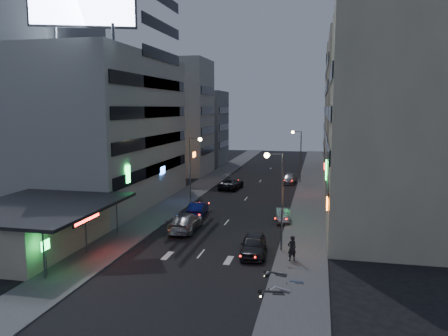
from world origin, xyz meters
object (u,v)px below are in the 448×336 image
(scooter_blue, at_px, (304,275))
(scooter_black_b, at_px, (288,266))
(road_car_blue, at_px, (198,209))
(parked_car_right_mid, at_px, (283,215))
(scooter_silver_a, at_px, (293,282))
(road_car_silver, at_px, (185,222))
(parked_car_right_far, at_px, (289,179))
(parked_car_left, at_px, (231,183))
(person, at_px, (292,248))
(parked_car_right_near, at_px, (254,245))
(scooter_silver_b, at_px, (283,266))
(scooter_black_a, at_px, (284,282))

(scooter_blue, xyz_separation_m, scooter_black_b, (-1.14, 1.05, 0.14))
(road_car_blue, distance_m, scooter_blue, 20.34)
(parked_car_right_mid, relative_size, scooter_silver_a, 2.05)
(parked_car_right_mid, bearing_deg, road_car_silver, -155.96)
(parked_car_right_mid, xyz_separation_m, road_car_blue, (-9.26, 0.44, 0.12))
(parked_car_right_far, xyz_separation_m, scooter_silver_a, (3.03, -40.86, 0.02))
(parked_car_right_far, bearing_deg, parked_car_left, -138.09)
(parked_car_left, height_order, person, person)
(scooter_silver_a, bearing_deg, road_car_blue, 56.42)
(parked_car_right_mid, height_order, person, person)
(parked_car_right_far, distance_m, person, 35.38)
(parked_car_right_far, height_order, scooter_blue, parked_car_right_far)
(scooter_black_b, bearing_deg, parked_car_right_mid, 20.67)
(parked_car_left, height_order, scooter_blue, parked_car_left)
(parked_car_right_near, relative_size, scooter_silver_b, 2.88)
(parked_car_right_far, xyz_separation_m, road_car_blue, (-8.33, -22.79, 0.08))
(parked_car_right_near, height_order, person, person)
(parked_car_left, bearing_deg, parked_car_right_far, -135.25)
(scooter_black_a, bearing_deg, scooter_black_b, -6.04)
(parked_car_left, bearing_deg, scooter_black_a, 112.93)
(scooter_black_a, xyz_separation_m, scooter_black_b, (0.03, 2.93, -0.00))
(parked_car_right_mid, relative_size, scooter_silver_b, 2.33)
(parked_car_right_far, distance_m, scooter_blue, 39.37)
(scooter_silver_b, bearing_deg, road_car_blue, 36.44)
(road_car_blue, xyz_separation_m, scooter_silver_b, (10.50, -15.05, -0.13))
(parked_car_right_far, bearing_deg, person, -82.41)
(road_car_blue, relative_size, person, 2.34)
(scooter_silver_b, bearing_deg, person, -8.50)
(road_car_blue, height_order, scooter_silver_b, road_car_blue)
(parked_car_right_far, relative_size, scooter_silver_b, 2.81)
(parked_car_left, xyz_separation_m, road_car_silver, (0.04, -22.33, 0.08))
(road_car_silver, bearing_deg, scooter_blue, 136.26)
(parked_car_right_mid, height_order, road_car_blue, road_car_blue)
(person, bearing_deg, scooter_silver_b, 49.58)
(parked_car_left, bearing_deg, parked_car_right_mid, 123.89)
(scooter_blue, bearing_deg, parked_car_right_far, 6.37)
(parked_car_left, xyz_separation_m, scooter_black_b, (10.50, -31.81, -0.03))
(parked_car_right_far, height_order, road_car_silver, road_car_silver)
(parked_car_right_mid, bearing_deg, scooter_black_b, -91.35)
(parked_car_right_far, distance_m, scooter_silver_b, 37.91)
(parked_car_right_mid, xyz_separation_m, scooter_silver_b, (1.24, -14.62, -0.01))
(scooter_black_a, height_order, scooter_silver_b, scooter_black_a)
(parked_car_right_near, distance_m, road_car_blue, 13.86)
(road_car_silver, distance_m, person, 12.44)
(scooter_black_a, bearing_deg, scooter_silver_b, 0.80)
(parked_car_right_near, bearing_deg, parked_car_right_far, 84.43)
(parked_car_right_mid, relative_size, road_car_blue, 0.85)
(person, xyz_separation_m, scooter_black_a, (-0.11, -5.80, -0.35))
(scooter_black_a, relative_size, scooter_blue, 1.28)
(parked_car_right_near, xyz_separation_m, road_car_blue, (-7.85, 11.42, -0.06))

